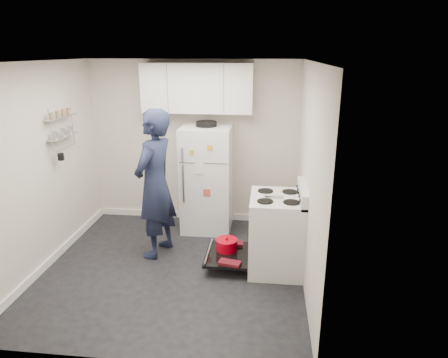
# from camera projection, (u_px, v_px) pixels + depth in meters

# --- Properties ---
(room) EXTENTS (3.21, 3.21, 2.51)m
(room) POSITION_uv_depth(u_px,v_px,m) (168.00, 176.00, 4.70)
(room) COLOR black
(room) RESTS_ON ground
(electric_range) EXTENTS (0.66, 0.76, 1.10)m
(electric_range) POSITION_uv_depth(u_px,v_px,m) (275.00, 234.00, 4.90)
(electric_range) COLOR silver
(electric_range) RESTS_ON ground
(open_oven_door) EXTENTS (0.55, 0.71, 0.22)m
(open_oven_door) POSITION_uv_depth(u_px,v_px,m) (227.00, 250.00, 5.08)
(open_oven_door) COLOR black
(open_oven_door) RESTS_ON ground
(refrigerator) EXTENTS (0.72, 0.74, 1.65)m
(refrigerator) POSITION_uv_depth(u_px,v_px,m) (207.00, 178.00, 5.95)
(refrigerator) COLOR white
(refrigerator) RESTS_ON ground
(upper_cabinets) EXTENTS (1.60, 0.33, 0.70)m
(upper_cabinets) POSITION_uv_depth(u_px,v_px,m) (197.00, 88.00, 5.73)
(upper_cabinets) COLOR silver
(upper_cabinets) RESTS_ON room
(wall_shelf_rack) EXTENTS (0.14, 0.60, 0.61)m
(wall_shelf_rack) POSITION_uv_depth(u_px,v_px,m) (62.00, 127.00, 5.14)
(wall_shelf_rack) COLOR #B2B2B7
(wall_shelf_rack) RESTS_ON room
(person) EXTENTS (0.64, 0.81, 1.95)m
(person) POSITION_uv_depth(u_px,v_px,m) (155.00, 184.00, 5.12)
(person) COLOR #181E36
(person) RESTS_ON ground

